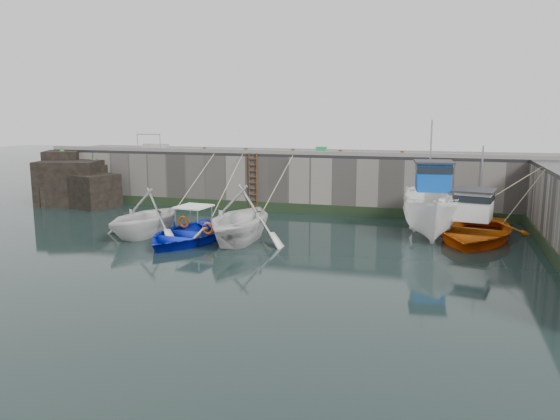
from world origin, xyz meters
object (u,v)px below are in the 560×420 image
(boat_far_orange, at_px, (474,230))
(bollard_d, at_px, (340,152))
(bollard_a, at_px, (205,150))
(bollard_e, at_px, (402,154))
(fish_crate, at_px, (321,149))
(boat_near_blacktrim, at_px, (240,242))
(ladder, at_px, (253,182))
(bollard_c, at_px, (293,152))
(boat_far_white, at_px, (430,212))
(boat_near_blue, at_px, (188,240))
(boat_near_white, at_px, (146,235))
(bollard_b, at_px, (246,151))

(boat_far_orange, xyz_separation_m, bollard_d, (-6.63, 4.28, 2.88))
(bollard_a, distance_m, bollard_e, 11.00)
(bollard_a, bearing_deg, fish_crate, 18.19)
(boat_far_orange, bearing_deg, boat_near_blacktrim, -149.70)
(boat_far_orange, bearing_deg, ladder, 172.12)
(bollard_a, xyz_separation_m, bollard_c, (5.20, 0.00, 0.00))
(bollard_d, height_order, bollard_e, same)
(boat_far_white, xyz_separation_m, boat_far_orange, (1.86, -0.45, -0.61))
(fish_crate, height_order, bollard_a, fish_crate)
(boat_near_blue, height_order, bollard_e, bollard_e)
(boat_far_white, xyz_separation_m, bollard_a, (-12.57, 3.83, 2.28))
(boat_near_white, distance_m, boat_near_blacktrim, 4.40)
(boat_near_white, height_order, boat_far_orange, boat_far_orange)
(ladder, height_order, bollard_b, bollard_b)
(ladder, xyz_separation_m, boat_near_white, (-2.49, -7.32, -1.59))
(boat_near_white, bearing_deg, bollard_e, 45.99)
(boat_far_orange, relative_size, bollard_e, 25.06)
(boat_far_orange, distance_m, fish_crate, 10.70)
(boat_far_white, distance_m, bollard_e, 4.72)
(fish_crate, xyz_separation_m, bollard_d, (1.48, -2.08, -0.01))
(bollard_a, xyz_separation_m, bollard_d, (7.80, 0.00, 0.00))
(bollard_b, relative_size, bollard_c, 1.00)
(boat_near_white, height_order, bollard_e, bollard_e)
(boat_near_blue, relative_size, bollard_d, 19.03)
(bollard_a, distance_m, bollard_b, 2.50)
(boat_near_blue, xyz_separation_m, bollard_c, (2.49, 7.97, 3.30))
(boat_near_white, height_order, boat_near_blacktrim, boat_near_blacktrim)
(bollard_b, xyz_separation_m, bollard_c, (2.70, 0.00, 0.00))
(bollard_c, bearing_deg, boat_far_orange, -24.86)
(boat_far_orange, distance_m, bollard_d, 8.40)
(boat_near_white, relative_size, bollard_b, 16.27)
(fish_crate, height_order, bollard_e, fish_crate)
(ladder, bearing_deg, bollard_a, 173.62)
(boat_near_white, distance_m, bollard_a, 8.35)
(boat_near_blue, distance_m, boat_far_orange, 12.29)
(boat_far_white, bearing_deg, boat_near_blacktrim, -159.68)
(bollard_e, bearing_deg, bollard_b, 180.00)
(boat_far_white, bearing_deg, bollard_d, 135.43)
(ladder, distance_m, boat_near_blacktrim, 7.66)
(boat_near_white, xyz_separation_m, boat_near_blue, (2.20, -0.32, 0.00))
(ladder, distance_m, bollard_a, 3.47)
(fish_crate, relative_size, bollard_d, 2.09)
(boat_far_orange, xyz_separation_m, bollard_b, (-11.93, 4.28, 2.88))
(bollard_a, bearing_deg, bollard_d, 0.00)
(boat_near_blacktrim, distance_m, bollard_a, 9.62)
(bollard_e, bearing_deg, boat_far_orange, -51.27)
(boat_near_blue, distance_m, boat_near_blacktrim, 2.23)
(ladder, distance_m, fish_crate, 4.45)
(boat_far_orange, bearing_deg, bollard_c, 166.28)
(bollard_a, height_order, bollard_e, same)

